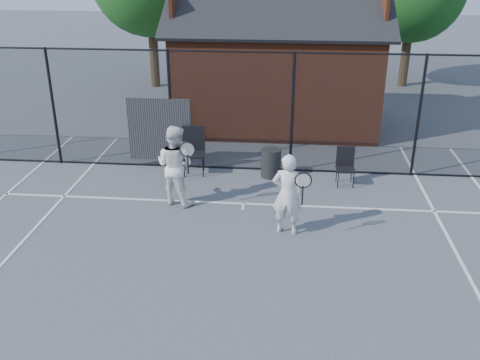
# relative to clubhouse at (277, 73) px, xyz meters

# --- Properties ---
(ground) EXTENTS (80.00, 80.00, 0.00)m
(ground) POSITION_rel_clubhouse_xyz_m (-0.50, -9.00, -1.61)
(ground) COLOR #4A4F55
(ground) RESTS_ON ground
(court_lines) EXTENTS (11.02, 18.00, 0.01)m
(court_lines) POSITION_rel_clubhouse_xyz_m (-0.50, -10.32, -1.60)
(court_lines) COLOR silver
(court_lines) RESTS_ON ground
(fence) EXTENTS (22.04, 3.00, 3.00)m
(fence) POSITION_rel_clubhouse_xyz_m (-0.80, -4.00, -0.16)
(fence) COLOR black
(fence) RESTS_ON ground
(clubhouse) EXTENTS (6.50, 4.36, 4.19)m
(clubhouse) POSITION_rel_clubhouse_xyz_m (0.00, 0.00, 0.00)
(clubhouse) COLOR brown
(clubhouse) RESTS_ON ground
(player_front) EXTENTS (0.77, 0.59, 1.66)m
(player_front) POSITION_rel_clubhouse_xyz_m (0.45, -7.19, -0.77)
(player_front) COLOR silver
(player_front) RESTS_ON ground
(player_back) EXTENTS (1.05, 0.93, 1.78)m
(player_back) POSITION_rel_clubhouse_xyz_m (-1.99, -6.06, -0.72)
(player_back) COLOR white
(player_back) RESTS_ON ground
(chair_left) EXTENTS (0.62, 0.64, 1.15)m
(chair_left) POSITION_rel_clubhouse_xyz_m (-1.88, -4.40, -1.03)
(chair_left) COLOR black
(chair_left) RESTS_ON ground
(chair_right) EXTENTS (0.44, 0.46, 0.89)m
(chair_right) POSITION_rel_clubhouse_xyz_m (1.80, -4.75, -1.16)
(chair_right) COLOR black
(chair_right) RESTS_ON ground
(waste_bin) EXTENTS (0.53, 0.53, 0.71)m
(waste_bin) POSITION_rel_clubhouse_xyz_m (0.03, -4.40, -1.25)
(waste_bin) COLOR #252525
(waste_bin) RESTS_ON ground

